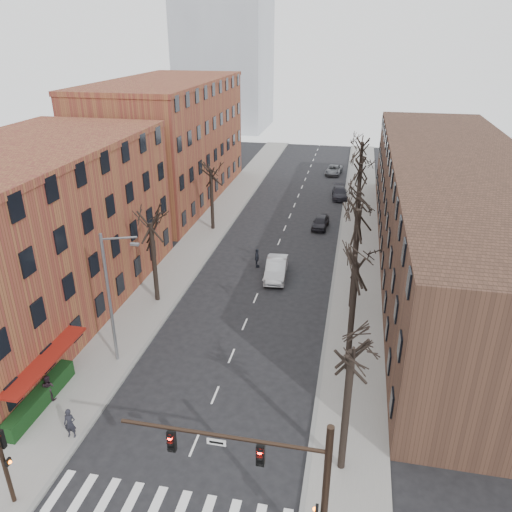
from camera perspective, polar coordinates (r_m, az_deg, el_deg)
The scene contains 26 objects.
ground at distance 25.65m, azimuth -10.16°, elevation -26.74°, with size 160.00×160.00×0.00m, color black.
sidewalk_left at distance 55.51m, azimuth -5.04°, elevation 3.50°, with size 4.00×90.00×0.15m, color gray.
sidewalk_right at distance 53.42m, azimuth 11.68°, elevation 2.22°, with size 4.00×90.00×0.15m, color gray.
building_left_near at distance 40.04m, azimuth -24.69°, elevation 1.91°, with size 12.00×26.00×12.00m, color brown.
building_left_far at distance 64.30m, azimuth -10.01°, elevation 12.58°, with size 12.00×28.00×14.00m, color brown.
building_right at distance 47.85m, azimuth 21.71°, elevation 4.62°, with size 12.00×50.00×10.00m, color #482E21.
awning_left at distance 33.04m, azimuth -22.14°, elevation -14.60°, with size 1.20×7.00×0.15m, color maroon.
hedge at distance 32.08m, azimuth -23.45°, elevation -14.68°, with size 0.80×6.00×1.00m, color #133815.
tree_right_a at distance 27.21m, azimuth 9.65°, elevation -22.80°, with size 5.20×5.20×10.00m, color black, non-canonical shape.
tree_right_b at distance 33.20m, azimuth 10.33°, elevation -12.70°, with size 5.20×5.20×10.80m, color black, non-canonical shape.
tree_right_c at distance 39.90m, azimuth 10.76°, elevation -5.83°, with size 5.20×5.20×11.60m, color black, non-canonical shape.
tree_right_d at distance 47.01m, azimuth 11.05°, elevation -0.99°, with size 5.20×5.20×10.00m, color black, non-canonical shape.
tree_right_e at distance 54.37m, azimuth 11.27°, elevation 2.57°, with size 5.20×5.20×10.80m, color black, non-canonical shape.
tree_right_f at distance 61.89m, azimuth 11.43°, elevation 5.27°, with size 5.20×5.20×11.60m, color black, non-canonical shape.
tree_left_a at distance 40.91m, azimuth -11.15°, elevation -5.06°, with size 5.20×5.20×9.50m, color black, non-canonical shape.
tree_left_b at distance 54.53m, azimuth -4.93°, elevation 3.03°, with size 5.20×5.20×9.50m, color black, non-canonical shape.
signal_mast_arm at distance 20.66m, azimuth 3.35°, elevation -23.98°, with size 8.14×0.30×7.20m.
signal_pole_left at distance 26.12m, azimuth -26.84°, elevation -20.08°, with size 0.47×0.44×4.40m.
streetlight at distance 32.03m, azimuth -16.22°, elevation -4.18°, with size 2.45×0.22×9.03m.
silver_sedan at distance 43.57m, azimuth 2.32°, elevation -1.45°, with size 1.73×4.95×1.63m, color silver.
parked_car_near at distance 55.05m, azimuth 7.39°, elevation 3.86°, with size 1.57×3.89×1.33m, color black.
parked_car_mid at distance 65.59m, azimuth 9.53°, elevation 7.13°, with size 1.89×4.64×1.35m, color black.
parked_car_far at distance 76.78m, azimuth 8.88°, elevation 9.69°, with size 2.13×4.61×1.28m, color slate.
pedestrian_a at distance 29.25m, azimuth -20.50°, elevation -17.49°, with size 0.63×0.41×1.73m, color black.
pedestrian_b at distance 32.17m, azimuth -22.67°, elevation -13.70°, with size 0.79×0.61×1.62m, color black.
pedestrian_crossing at distance 45.35m, azimuth 0.11°, elevation -0.24°, with size 1.04×0.43×1.78m, color black.
Camera 1 is at (7.11, -14.62, 19.84)m, focal length 35.00 mm.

